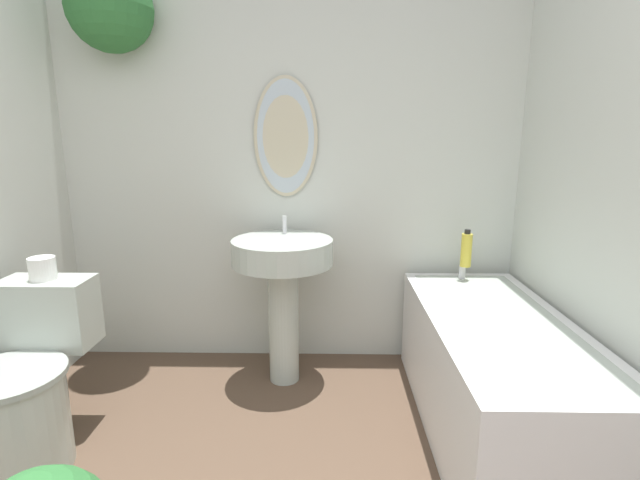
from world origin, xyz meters
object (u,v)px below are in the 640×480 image
pedestal_sink (283,275)px  toilet_paper_roll (42,269)px  shampoo_bottle (466,250)px  toilet (24,390)px  bathtub (495,373)px

pedestal_sink → toilet_paper_roll: pedestal_sink is taller
shampoo_bottle → toilet_paper_roll: 2.09m
toilet → bathtub: (2.01, 0.22, -0.02)m
bathtub → pedestal_sink: bearing=156.0°
shampoo_bottle → pedestal_sink: bearing=-172.9°
toilet_paper_roll → pedestal_sink: bearing=23.6°
shampoo_bottle → toilet: bearing=-158.6°
pedestal_sink → bathtub: size_ratio=0.64×
pedestal_sink → bathtub: 1.14m
toilet_paper_roll → shampoo_bottle: bearing=15.7°
toilet → shampoo_bottle: (2.01, 0.79, 0.41)m
pedestal_sink → toilet_paper_roll: 1.11m
toilet_paper_roll → bathtub: bearing=-0.1°
pedestal_sink → toilet_paper_roll: size_ratio=8.19×
toilet → toilet_paper_roll: toilet_paper_roll is taller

